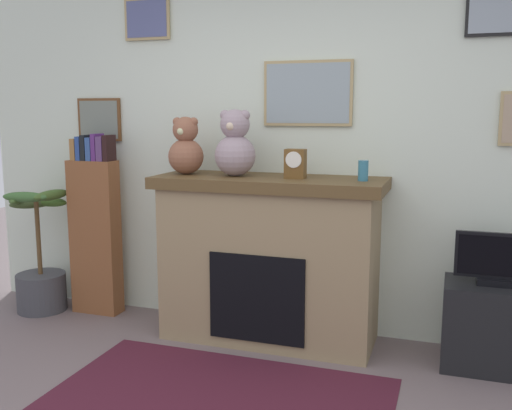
# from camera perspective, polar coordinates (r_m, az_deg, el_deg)

# --- Properties ---
(back_wall) EXTENTS (5.20, 0.15, 2.60)m
(back_wall) POSITION_cam_1_polar(r_m,az_deg,el_deg) (4.28, 3.72, 5.18)
(back_wall) COLOR silver
(back_wall) RESTS_ON ground_plane
(fireplace) EXTENTS (1.59, 0.62, 1.16)m
(fireplace) POSITION_cam_1_polar(r_m,az_deg,el_deg) (4.09, 1.31, -5.24)
(fireplace) COLOR #977F5A
(fireplace) RESTS_ON ground_plane
(bookshelf) EXTENTS (0.39, 0.16, 1.43)m
(bookshelf) POSITION_cam_1_polar(r_m,az_deg,el_deg) (4.78, -15.48, -2.34)
(bookshelf) COLOR brown
(bookshelf) RESTS_ON ground_plane
(potted_plant) EXTENTS (0.49, 0.50, 1.00)m
(potted_plant) POSITION_cam_1_polar(r_m,az_deg,el_deg) (5.03, -20.40, -5.97)
(potted_plant) COLOR #3F3F44
(potted_plant) RESTS_ON ground_plane
(tv_stand) EXTENTS (0.58, 0.40, 0.55)m
(tv_stand) POSITION_cam_1_polar(r_m,az_deg,el_deg) (4.00, 22.02, -10.97)
(tv_stand) COLOR black
(tv_stand) RESTS_ON ground_plane
(television) EXTENTS (0.48, 0.14, 0.33)m
(television) POSITION_cam_1_polar(r_m,az_deg,el_deg) (3.88, 22.41, -5.07)
(television) COLOR black
(television) RESTS_ON tv_stand
(area_rug) EXTENTS (1.92, 1.16, 0.01)m
(area_rug) POSITION_cam_1_polar(r_m,az_deg,el_deg) (3.46, -3.76, -18.42)
(area_rug) COLOR #471826
(area_rug) RESTS_ON ground_plane
(candle_jar) EXTENTS (0.07, 0.07, 0.13)m
(candle_jar) POSITION_cam_1_polar(r_m,az_deg,el_deg) (3.82, 10.45, 3.33)
(candle_jar) COLOR teal
(candle_jar) RESTS_ON fireplace
(mantel_clock) EXTENTS (0.13, 0.10, 0.20)m
(mantel_clock) POSITION_cam_1_polar(r_m,az_deg,el_deg) (3.91, 3.87, 4.06)
(mantel_clock) COLOR brown
(mantel_clock) RESTS_ON fireplace
(teddy_bear_cream) EXTENTS (0.25, 0.25, 0.41)m
(teddy_bear_cream) POSITION_cam_1_polar(r_m,az_deg,el_deg) (4.18, -6.89, 5.52)
(teddy_bear_cream) COLOR #905941
(teddy_bear_cream) RESTS_ON fireplace
(teddy_bear_grey) EXTENTS (0.28, 0.28, 0.46)m
(teddy_bear_grey) POSITION_cam_1_polar(r_m,az_deg,el_deg) (4.03, -2.06, 5.78)
(teddy_bear_grey) COLOR #A08A92
(teddy_bear_grey) RESTS_ON fireplace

